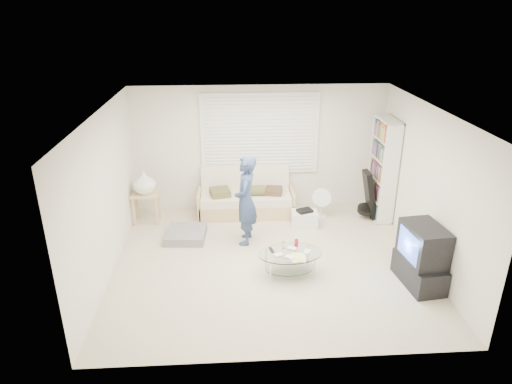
{
  "coord_description": "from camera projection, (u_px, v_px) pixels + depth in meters",
  "views": [
    {
      "loc": [
        -0.62,
        -6.47,
        3.96
      ],
      "look_at": [
        -0.19,
        0.3,
        1.11
      ],
      "focal_mm": 32.0,
      "sensor_mm": 36.0,
      "label": 1
    }
  ],
  "objects": [
    {
      "name": "tv_unit",
      "position": [
        421.0,
        256.0,
        6.75
      ],
      "size": [
        0.57,
        0.93,
        0.96
      ],
      "color": "black",
      "rests_on": "ground"
    },
    {
      "name": "standing_person",
      "position": [
        246.0,
        200.0,
        7.83
      ],
      "size": [
        0.46,
        0.63,
        1.6
      ],
      "primitive_type": "imported",
      "rotation": [
        0.0,
        0.0,
        -1.72
      ],
      "color": "navy",
      "rests_on": "ground"
    },
    {
      "name": "bookshelf",
      "position": [
        383.0,
        169.0,
        8.74
      ],
      "size": [
        0.31,
        0.83,
        1.97
      ],
      "color": "white",
      "rests_on": "ground"
    },
    {
      "name": "storage_bin",
      "position": [
        304.0,
        218.0,
        8.64
      ],
      "size": [
        0.51,
        0.38,
        0.34
      ],
      "color": "white",
      "rests_on": "ground"
    },
    {
      "name": "grey_floor_pillow",
      "position": [
        186.0,
        234.0,
        8.22
      ],
      "size": [
        0.74,
        0.74,
        0.16
      ],
      "primitive_type": "cube",
      "rotation": [
        0.0,
        0.0,
        -0.07
      ],
      "color": "slate",
      "rests_on": "ground"
    },
    {
      "name": "futon_sofa",
      "position": [
        246.0,
        199.0,
        9.11
      ],
      "size": [
        1.89,
        0.76,
        0.92
      ],
      "color": "tan",
      "rests_on": "ground"
    },
    {
      "name": "side_table",
      "position": [
        144.0,
        184.0,
        8.58
      ],
      "size": [
        0.53,
        0.43,
        1.05
      ],
      "color": "tan",
      "rests_on": "ground"
    },
    {
      "name": "window_blinds",
      "position": [
        260.0,
        134.0,
        8.95
      ],
      "size": [
        2.32,
        0.08,
        1.62
      ],
      "color": "silver",
      "rests_on": "ground"
    },
    {
      "name": "floor_fan",
      "position": [
        321.0,
        200.0,
        8.92
      ],
      "size": [
        0.38,
        0.25,
        0.62
      ],
      "color": "white",
      "rests_on": "ground"
    },
    {
      "name": "room_shell",
      "position": [
        267.0,
        158.0,
        7.33
      ],
      "size": [
        5.02,
        4.52,
        2.51
      ],
      "color": "silver",
      "rests_on": "ground"
    },
    {
      "name": "coffee_table",
      "position": [
        290.0,
        257.0,
        7.06
      ],
      "size": [
        1.06,
        0.73,
        0.49
      ],
      "color": "silver",
      "rests_on": "ground"
    },
    {
      "name": "guitar_case",
      "position": [
        369.0,
        198.0,
        8.86
      ],
      "size": [
        0.36,
        0.36,
        0.96
      ],
      "color": "black",
      "rests_on": "ground"
    },
    {
      "name": "ground",
      "position": [
        269.0,
        261.0,
        7.52
      ],
      "size": [
        5.0,
        5.0,
        0.0
      ],
      "primitive_type": "plane",
      "color": "#C5B599",
      "rests_on": "ground"
    }
  ]
}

